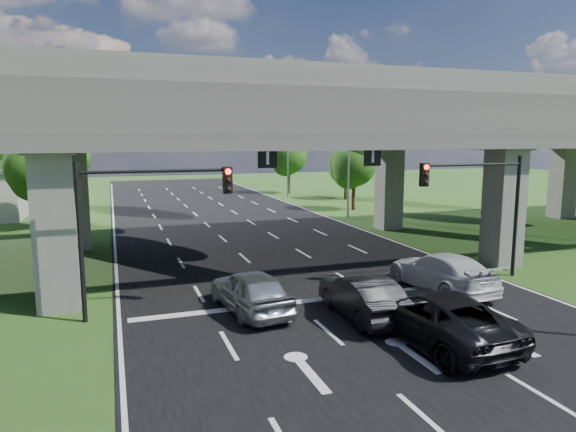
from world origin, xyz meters
TOP-DOWN VIEW (x-y plane):
  - ground at (0.00, 0.00)m, footprint 160.00×160.00m
  - road at (0.00, 10.00)m, footprint 18.00×120.00m
  - overpass at (0.00, 12.00)m, footprint 80.00×15.00m
  - signal_right at (7.82, 3.94)m, footprint 5.76×0.54m
  - signal_left at (-7.82, 3.94)m, footprint 5.76×0.54m
  - streetlight_far at (10.10, 24.00)m, footprint 3.38×0.25m
  - streetlight_beyond at (10.10, 40.00)m, footprint 3.38×0.25m
  - tree_left_near at (-13.95, 26.00)m, footprint 4.50×4.50m
  - tree_left_mid at (-16.95, 34.00)m, footprint 3.91×3.90m
  - tree_left_far at (-12.95, 42.00)m, footprint 4.80×4.80m
  - tree_right_near at (13.05, 28.00)m, footprint 4.20×4.20m
  - tree_right_mid at (16.05, 36.00)m, footprint 3.91×3.90m
  - tree_right_far at (12.05, 44.00)m, footprint 4.50×4.50m
  - car_silver at (-3.83, 3.00)m, footprint 2.63×5.20m
  - car_dark at (0.05, 0.98)m, footprint 1.83×4.98m
  - car_white at (5.04, 3.00)m, footprint 2.76×5.97m
  - car_trailing at (1.32, -1.92)m, footprint 3.17×6.33m

SIDE VIEW (x-z plane):
  - ground at x=0.00m, z-range 0.00..0.00m
  - road at x=0.00m, z-range 0.00..0.03m
  - car_dark at x=0.05m, z-range 0.03..1.66m
  - car_white at x=5.04m, z-range 0.03..1.72m
  - car_silver at x=-3.83m, z-range 0.03..1.73m
  - car_trailing at x=1.32m, z-range 0.03..1.75m
  - tree_left_mid at x=-16.95m, z-range 0.79..7.55m
  - tree_right_mid at x=16.05m, z-range 0.79..7.55m
  - signal_right at x=7.82m, z-range 1.19..7.19m
  - signal_left at x=-7.82m, z-range 1.19..7.19m
  - tree_right_near at x=13.05m, z-range 0.86..8.14m
  - tree_left_near at x=-13.95m, z-range 0.92..8.72m
  - tree_right_far at x=12.05m, z-range 0.92..8.72m
  - tree_left_far at x=-12.95m, z-range 0.98..9.30m
  - streetlight_far at x=10.10m, z-range 0.85..10.85m
  - streetlight_beyond at x=10.10m, z-range 0.85..10.85m
  - overpass at x=0.00m, z-range 2.92..12.92m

